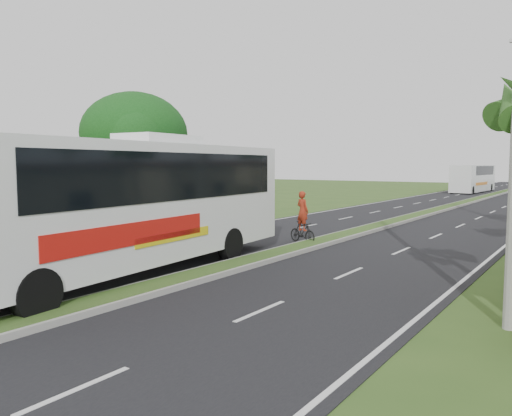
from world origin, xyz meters
The scene contains 8 objects.
ground centered at (0.00, 0.00, 0.00)m, with size 180.00×180.00×0.00m, color #32501D.
road_asphalt centered at (0.00, 20.00, 0.01)m, with size 14.00×160.00×0.02m, color black.
median_strip centered at (0.00, 20.00, 0.10)m, with size 1.20×160.00×0.18m.
lane_edge_left centered at (-6.70, 20.00, 0.00)m, with size 0.12×160.00×0.01m, color silver.
shade_tree centered at (-12.11, 10.02, 5.03)m, with size 6.30×6.00×7.54m.
coach_bus_main centered at (-1.91, 0.92, 2.43)m, with size 4.06×13.88×4.42m.
coach_bus_far centered at (-3.29, 56.91, 1.91)m, with size 3.05×11.69×3.37m.
motorcyclist centered at (-0.80, 9.59, 0.87)m, with size 1.61×0.89×2.30m.
Camera 1 is at (9.97, -9.46, 3.46)m, focal length 35.00 mm.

